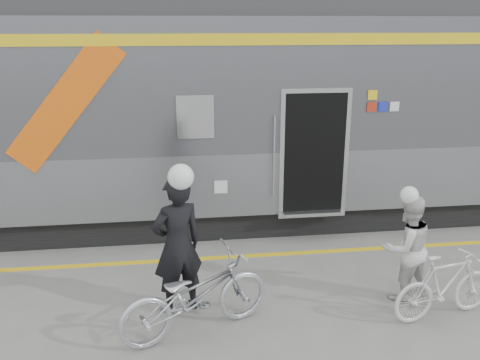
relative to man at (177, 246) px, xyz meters
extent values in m
plane|color=slate|center=(1.05, -0.66, -0.94)|extent=(90.00, 90.00, 0.00)
cube|color=black|center=(0.16, 3.54, -0.69)|extent=(24.00, 2.70, 0.50)
cube|color=#9EA0A5|center=(0.16, 3.54, 0.11)|extent=(24.00, 3.00, 1.10)
cube|color=#5A5B61|center=(0.16, 3.54, 1.76)|extent=(24.00, 3.00, 2.20)
cube|color=#38383A|center=(0.16, 3.54, 3.01)|extent=(24.00, 2.64, 0.30)
cube|color=yellow|center=(0.16, 2.03, 2.51)|extent=(24.00, 0.02, 0.18)
cube|color=#F05F0E|center=(-1.64, 2.03, 1.56)|extent=(1.96, 0.01, 2.19)
cube|color=black|center=(0.36, 2.03, 1.31)|extent=(0.55, 0.02, 0.65)
cube|color=black|center=(2.36, 2.24, 0.61)|extent=(1.05, 0.45, 2.10)
cube|color=silver|center=(2.36, 2.03, 0.61)|extent=(1.20, 0.02, 2.25)
cylinder|color=silver|center=(1.66, 2.01, 0.61)|extent=(0.04, 0.04, 1.40)
cube|color=silver|center=(2.36, 1.99, -0.42)|extent=(1.05, 0.25, 0.06)
cube|color=yellow|center=(3.31, 2.03, 1.61)|extent=(0.16, 0.01, 0.16)
cube|color=#B52A14|center=(3.31, 2.03, 1.41)|extent=(0.16, 0.01, 0.16)
cube|color=#1B2AB5|center=(3.51, 2.03, 1.41)|extent=(0.16, 0.01, 0.16)
cube|color=silver|center=(3.71, 2.03, 1.41)|extent=(0.16, 0.01, 0.16)
cube|color=silver|center=(0.76, 2.03, 0.11)|extent=(0.22, 0.01, 0.22)
cube|color=yellow|center=(1.05, 1.49, -0.93)|extent=(24.00, 0.12, 0.01)
imported|color=black|center=(0.00, 0.00, 0.00)|extent=(0.80, 0.67, 1.88)
imported|color=#B6B8BE|center=(0.20, -0.55, -0.42)|extent=(2.08, 1.36, 1.03)
imported|color=silver|center=(3.11, -0.08, -0.19)|extent=(0.83, 0.70, 1.50)
imported|color=silver|center=(3.41, -0.63, -0.48)|extent=(1.57, 0.72, 0.91)
sphere|color=white|center=(0.00, 0.00, 1.10)|extent=(0.33, 0.33, 0.33)
sphere|color=white|center=(3.11, -0.08, 0.68)|extent=(0.24, 0.24, 0.24)
camera|label=1|loc=(0.01, -6.08, 2.76)|focal=38.00mm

